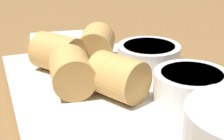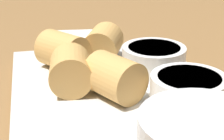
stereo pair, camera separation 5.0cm
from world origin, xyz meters
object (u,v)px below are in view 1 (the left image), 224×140
(serving_plate, at_px, (112,90))
(napkin, at_px, (59,43))
(dipping_bowl_far, at_px, (191,85))
(dipping_bowl_near, at_px, (149,56))

(serving_plate, xyz_separation_m, napkin, (-0.22, -0.02, -0.00))
(dipping_bowl_far, bearing_deg, serving_plate, -131.79)
(serving_plate, xyz_separation_m, dipping_bowl_far, (0.07, 0.07, 0.03))
(dipping_bowl_near, height_order, napkin, dipping_bowl_near)
(dipping_bowl_near, distance_m, napkin, 0.21)
(serving_plate, height_order, napkin, serving_plate)
(serving_plate, bearing_deg, dipping_bowl_far, 48.21)
(serving_plate, height_order, dipping_bowl_near, dipping_bowl_near)
(dipping_bowl_far, bearing_deg, napkin, -161.67)
(serving_plate, distance_m, dipping_bowl_far, 0.10)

